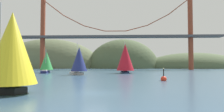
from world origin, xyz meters
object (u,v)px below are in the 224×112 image
Objects in this scene: sailboat_yellow_sail at (11,50)px; sailboat_navy_sail at (79,60)px; sailboat_crimson_sail at (125,58)px; sailboat_green_sail at (47,62)px; channel_buoy at (164,79)px.

sailboat_navy_sail is at bearing 90.86° from sailboat_yellow_sail.
sailboat_green_sail is at bearing 177.45° from sailboat_crimson_sail.
sailboat_crimson_sail is 1.17× the size of sailboat_yellow_sail.
channel_buoy is (19.31, 16.73, -4.15)m from sailboat_yellow_sail.
sailboat_navy_sail is 0.99× the size of sailboat_yellow_sail.
sailboat_crimson_sail reaches higher than sailboat_navy_sail.
sailboat_yellow_sail is at bearing -105.43° from sailboat_crimson_sail.
sailboat_navy_sail is 27.89m from channel_buoy.
sailboat_yellow_sail reaches higher than sailboat_green_sail.
sailboat_navy_sail is 3.58× the size of channel_buoy.
sailboat_crimson_sail is at bearing 74.57° from sailboat_yellow_sail.
sailboat_yellow_sail is (14.87, -48.73, 0.48)m from sailboat_green_sail.
sailboat_crimson_sail is 1.18× the size of sailboat_navy_sail.
sailboat_green_sail is at bearing 138.24° from sailboat_navy_sail.
sailboat_crimson_sail is at bearing 101.41° from channel_buoy.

